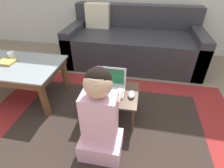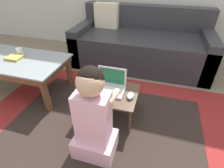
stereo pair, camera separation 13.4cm
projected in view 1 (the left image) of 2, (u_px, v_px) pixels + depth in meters
name	position (u px, v px, depth m)	size (l,w,h in m)	color
ground_plane	(111.00, 116.00, 1.80)	(16.00, 16.00, 0.00)	#7F705B
area_rug	(106.00, 130.00, 1.65)	(2.51, 1.85, 0.01)	maroon
couch	(133.00, 44.00, 2.67)	(1.94, 0.91, 0.82)	#2D2D33
coffee_table	(8.00, 68.00, 1.91)	(1.17, 0.61, 0.42)	gray
laptop_desk	(110.00, 94.00, 1.69)	(0.54, 0.42, 0.29)	#4C3828
laptop	(110.00, 87.00, 1.68)	(0.28, 0.20, 0.21)	#B7BCC6
computer_mouse	(132.00, 95.00, 1.61)	(0.07, 0.11, 0.04)	#B2B7C1
person_seated	(99.00, 120.00, 1.26)	(0.33, 0.38, 0.80)	#E5B2CC
cup_on_table	(11.00, 55.00, 1.95)	(0.07, 0.07, 0.08)	white
book_on_table	(7.00, 62.00, 1.87)	(0.17, 0.14, 0.02)	tan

